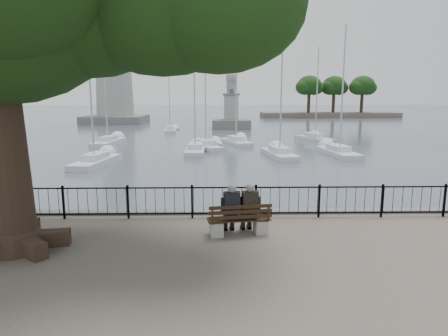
{
  "coord_description": "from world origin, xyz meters",
  "views": [
    {
      "loc": [
        -0.24,
        -9.61,
        3.8
      ],
      "look_at": [
        0.0,
        2.5,
        1.6
      ],
      "focal_mm": 32.0,
      "sensor_mm": 36.0,
      "label": 1
    }
  ],
  "objects_px": {
    "person_left": "(231,211)",
    "lighthouse": "(112,45)",
    "bench": "(239,224)",
    "lion_monument": "(231,114)",
    "person_right": "(249,210)"
  },
  "relations": [
    {
      "from": "bench",
      "to": "person_right",
      "type": "distance_m",
      "value": 0.47
    },
    {
      "from": "person_right",
      "to": "lion_monument",
      "type": "relative_size",
      "value": 0.17
    },
    {
      "from": "lion_monument",
      "to": "lighthouse",
      "type": "bearing_deg",
      "value": 148.91
    },
    {
      "from": "person_left",
      "to": "lion_monument",
      "type": "xyz_separation_m",
      "value": [
        1.84,
        48.93,
        0.4
      ]
    },
    {
      "from": "bench",
      "to": "lion_monument",
      "type": "distance_m",
      "value": 49.03
    },
    {
      "from": "bench",
      "to": "lion_monument",
      "type": "xyz_separation_m",
      "value": [
        1.62,
        49.0,
        0.74
      ]
    },
    {
      "from": "lion_monument",
      "to": "person_left",
      "type": "bearing_deg",
      "value": -92.15
    },
    {
      "from": "person_left",
      "to": "person_right",
      "type": "bearing_deg",
      "value": 8.41
    },
    {
      "from": "person_right",
      "to": "lighthouse",
      "type": "distance_m",
      "value": 64.76
    },
    {
      "from": "person_left",
      "to": "lion_monument",
      "type": "height_order",
      "value": "lion_monument"
    },
    {
      "from": "person_right",
      "to": "lighthouse",
      "type": "xyz_separation_m",
      "value": [
        -18.66,
        60.91,
        11.62
      ]
    },
    {
      "from": "lighthouse",
      "to": "bench",
      "type": "bearing_deg",
      "value": -73.24
    },
    {
      "from": "person_left",
      "to": "lighthouse",
      "type": "bearing_deg",
      "value": 106.58
    },
    {
      "from": "person_left",
      "to": "bench",
      "type": "bearing_deg",
      "value": -16.79
    },
    {
      "from": "bench",
      "to": "person_left",
      "type": "xyz_separation_m",
      "value": [
        -0.22,
        0.07,
        0.35
      ]
    }
  ]
}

